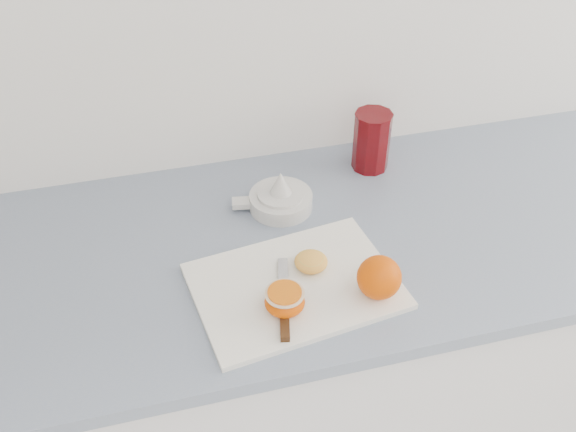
% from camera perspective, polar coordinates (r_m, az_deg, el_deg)
% --- Properties ---
extents(counter, '(2.44, 0.64, 0.89)m').
position_cam_1_polar(counter, '(1.63, 2.76, -13.29)').
color(counter, white).
rests_on(counter, ground).
extents(cutting_board, '(0.40, 0.31, 0.01)m').
position_cam_1_polar(cutting_board, '(1.18, 0.63, -6.23)').
color(cutting_board, white).
rests_on(cutting_board, counter).
extents(whole_orange, '(0.08, 0.08, 0.08)m').
position_cam_1_polar(whole_orange, '(1.15, 8.11, -5.43)').
color(whole_orange, '#EA5600').
rests_on(whole_orange, cutting_board).
extents(half_orange, '(0.07, 0.07, 0.04)m').
position_cam_1_polar(half_orange, '(1.12, -0.30, -7.53)').
color(half_orange, '#EA5600').
rests_on(half_orange, cutting_board).
extents(squeezed_shell, '(0.06, 0.06, 0.03)m').
position_cam_1_polar(squeezed_shell, '(1.20, 2.06, -4.05)').
color(squeezed_shell, '#F7AA3B').
rests_on(squeezed_shell, cutting_board).
extents(paring_knife, '(0.06, 0.20, 0.01)m').
position_cam_1_polar(paring_knife, '(1.12, -0.33, -8.59)').
color(paring_knife, '#3F1C10').
rests_on(paring_knife, cutting_board).
extents(citrus_juicer, '(0.17, 0.13, 0.09)m').
position_cam_1_polar(citrus_juicer, '(1.35, -0.71, 1.60)').
color(citrus_juicer, white).
rests_on(citrus_juicer, counter).
extents(red_tumbler, '(0.08, 0.08, 0.14)m').
position_cam_1_polar(red_tumbler, '(1.46, 7.43, 6.47)').
color(red_tumbler, '#5A080B').
rests_on(red_tumbler, counter).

